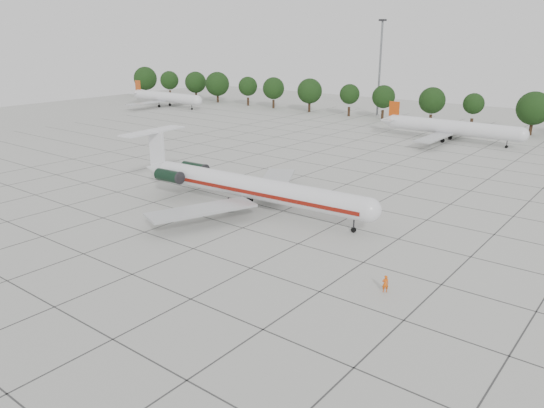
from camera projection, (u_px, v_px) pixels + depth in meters
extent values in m
plane|color=beige|center=(243.00, 228.00, 62.30)|extent=(260.00, 260.00, 0.00)
cube|color=#383838|center=(314.00, 198.00, 73.55)|extent=(170.00, 170.00, 0.02)
cylinder|color=silver|center=(255.00, 188.00, 67.47)|extent=(31.46, 4.90, 2.87)
sphere|color=silver|center=(369.00, 210.00, 59.07)|extent=(2.87, 2.87, 2.87)
cone|color=silver|center=(156.00, 169.00, 77.03)|extent=(4.53, 3.15, 2.87)
cube|color=maroon|center=(262.00, 187.00, 68.68)|extent=(30.40, 2.03, 0.48)
cube|color=maroon|center=(248.00, 192.00, 66.39)|extent=(30.40, 2.03, 0.48)
cube|color=#B7BABC|center=(275.00, 181.00, 75.16)|extent=(9.79, 13.37, 0.26)
cube|color=#B7BABC|center=(202.00, 210.00, 62.83)|extent=(8.47, 13.62, 0.26)
cube|color=black|center=(192.00, 169.00, 75.69)|extent=(1.98, 1.25, 0.22)
cylinder|color=black|center=(195.00, 168.00, 76.17)|extent=(4.28, 1.92, 1.65)
cube|color=black|center=(172.00, 175.00, 72.61)|extent=(1.98, 1.25, 0.22)
cylinder|color=black|center=(169.00, 176.00, 72.13)|extent=(4.28, 1.92, 1.65)
cube|color=silver|center=(157.00, 149.00, 75.86)|extent=(2.80, 0.42, 5.22)
cube|color=silver|center=(153.00, 131.00, 75.44)|extent=(3.28, 10.59, 0.19)
cylinder|color=black|center=(354.00, 226.00, 60.68)|extent=(0.19, 0.19, 1.65)
cylinder|color=black|center=(353.00, 230.00, 60.84)|extent=(0.62, 0.28, 0.61)
cylinder|color=black|center=(250.00, 195.00, 71.23)|extent=(0.22, 0.22, 1.57)
cylinder|color=black|center=(250.00, 200.00, 71.45)|extent=(0.90, 0.58, 0.87)
cylinder|color=black|center=(228.00, 203.00, 67.68)|extent=(0.22, 0.22, 1.57)
cylinder|color=black|center=(229.00, 208.00, 67.89)|extent=(0.90, 0.58, 0.87)
imported|color=#E6540D|center=(385.00, 284.00, 46.63)|extent=(0.70, 0.67, 1.62)
cylinder|color=silver|center=(166.00, 97.00, 164.13)|extent=(27.20, 3.00, 3.00)
cube|color=#B7BABC|center=(164.00, 101.00, 165.09)|extent=(3.50, 27.20, 0.25)
cube|color=#AF4112|center=(138.00, 86.00, 171.21)|extent=(2.40, 0.25, 3.60)
cylinder|color=black|center=(170.00, 105.00, 167.17)|extent=(0.80, 0.45, 0.80)
cylinder|color=black|center=(159.00, 106.00, 163.87)|extent=(0.80, 0.45, 0.80)
cylinder|color=silver|center=(452.00, 127.00, 111.21)|extent=(27.20, 3.00, 3.00)
cube|color=#B7BABC|center=(447.00, 133.00, 112.17)|extent=(3.50, 27.20, 0.25)
cube|color=#BF3F0B|center=(394.00, 110.00, 118.29)|extent=(2.40, 0.25, 3.60)
cylinder|color=black|center=(450.00, 138.00, 114.25)|extent=(0.80, 0.45, 0.80)
cylinder|color=black|center=(443.00, 141.00, 110.95)|extent=(0.80, 0.45, 0.80)
cylinder|color=#332114|center=(146.00, 91.00, 196.80)|extent=(0.70, 0.70, 2.50)
sphere|color=black|center=(145.00, 78.00, 195.34)|extent=(8.44, 8.44, 8.44)
cylinder|color=#332114|center=(170.00, 94.00, 189.07)|extent=(0.70, 0.70, 2.50)
sphere|color=black|center=(169.00, 80.00, 187.61)|extent=(6.44, 6.44, 6.44)
cylinder|color=#332114|center=(196.00, 96.00, 181.34)|extent=(0.70, 0.70, 2.50)
sphere|color=black|center=(196.00, 82.00, 179.88)|extent=(7.14, 7.14, 7.14)
cylinder|color=#332114|center=(218.00, 99.00, 175.37)|extent=(0.70, 0.70, 2.50)
sphere|color=black|center=(217.00, 84.00, 173.91)|extent=(7.79, 7.79, 7.79)
cylinder|color=#332114|center=(248.00, 102.00, 167.64)|extent=(0.70, 0.70, 2.50)
sphere|color=black|center=(248.00, 86.00, 166.18)|extent=(5.94, 5.94, 5.94)
cylinder|color=#332114|center=(273.00, 104.00, 161.67)|extent=(0.70, 0.70, 2.50)
sphere|color=black|center=(274.00, 88.00, 160.21)|extent=(6.57, 6.57, 6.57)
cylinder|color=#332114|center=(309.00, 108.00, 153.94)|extent=(0.70, 0.70, 2.50)
sphere|color=black|center=(310.00, 91.00, 152.48)|extent=(7.15, 7.15, 7.15)
cylinder|color=#332114|center=(349.00, 112.00, 146.21)|extent=(0.70, 0.70, 2.50)
sphere|color=black|center=(350.00, 94.00, 144.76)|extent=(5.43, 5.43, 5.43)
cylinder|color=#332114|center=(382.00, 115.00, 140.24)|extent=(0.70, 0.70, 2.50)
sphere|color=black|center=(384.00, 97.00, 138.78)|extent=(5.99, 5.99, 5.99)
cylinder|color=#332114|center=(430.00, 120.00, 132.51)|extent=(0.70, 0.70, 2.50)
sphere|color=black|center=(432.00, 100.00, 131.06)|extent=(6.50, 6.50, 6.50)
cylinder|color=#332114|center=(471.00, 124.00, 126.54)|extent=(0.70, 0.70, 2.50)
sphere|color=black|center=(474.00, 104.00, 125.08)|extent=(4.93, 4.93, 4.93)
cylinder|color=#332114|center=(531.00, 130.00, 118.81)|extent=(0.70, 0.70, 2.50)
sphere|color=black|center=(534.00, 108.00, 117.36)|extent=(7.40, 7.40, 7.40)
cylinder|color=slate|center=(380.00, 69.00, 145.04)|extent=(0.56, 0.56, 25.00)
cube|color=black|center=(383.00, 20.00, 141.14)|extent=(1.60, 1.60, 0.50)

